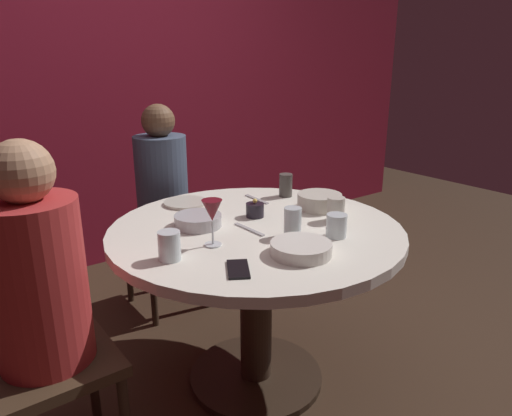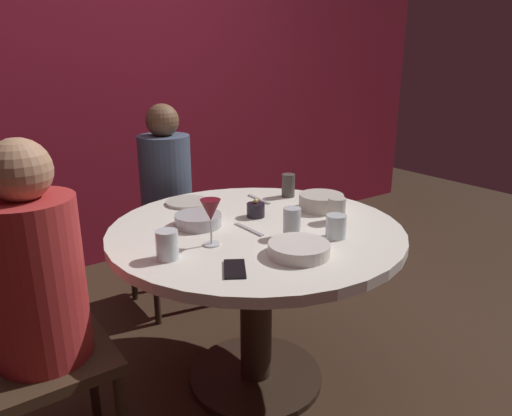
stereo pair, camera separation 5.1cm
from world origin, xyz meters
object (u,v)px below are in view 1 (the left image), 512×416
cup_by_left_diner (336,226)px  cup_by_right_diner (169,246)px  dining_table (256,265)px  bowl_small_white (319,201)px  cup_far_edge (336,209)px  seated_diner_back (162,187)px  cell_phone (238,269)px  cup_center_front (286,185)px  bowl_serving_large (198,221)px  dinner_plate (186,203)px  seated_diner_left (39,286)px  candle_holder (255,210)px  bowl_salad_center (301,249)px  cup_near_candle (293,222)px  wine_glass (212,213)px

cup_by_left_diner → cup_by_right_diner: 0.65m
dining_table → bowl_small_white: bearing=2.7°
bowl_small_white → cup_far_edge: bearing=-111.9°
seated_diner_back → cell_phone: 1.20m
seated_diner_back → cup_center_front: 0.72m
bowl_serving_large → bowl_small_white: 0.58m
dinner_plate → seated_diner_left: bearing=-149.7°
cup_far_edge → cup_by_left_diner: bearing=-135.1°
cell_phone → bowl_serving_large: size_ratio=0.72×
candle_holder → cup_center_front: 0.35m
seated_diner_left → dinner_plate: size_ratio=5.75×
cup_far_edge → bowl_salad_center: bearing=-153.3°
cup_by_right_diner → cup_by_left_diner: bearing=-17.2°
cup_near_candle → bowl_serving_large: bearing=126.4°
dinner_plate → seated_diner_back: bearing=79.0°
bowl_serving_large → cup_far_edge: size_ratio=1.87×
bowl_small_white → cup_near_candle: cup_near_candle is taller
dinner_plate → cup_center_front: size_ratio=1.81×
bowl_small_white → cell_phone: bearing=-154.9°
bowl_salad_center → bowl_small_white: (0.43, 0.35, 0.01)m
cup_by_right_diner → cell_phone: bearing=-56.6°
wine_glass → cup_by_left_diner: bearing=-26.1°
seated_diner_left → wine_glass: 0.61m
cup_far_edge → dining_table: bearing=154.8°
seated_diner_left → cup_by_left_diner: bearing=-15.2°
dining_table → seated_diner_back: seated_diner_back is taller
cell_phone → cup_near_candle: 0.37m
seated_diner_left → bowl_salad_center: bearing=-22.3°
seated_diner_back → cup_by_left_diner: size_ratio=12.97×
seated_diner_left → cup_near_candle: size_ratio=10.16×
cell_phone → bowl_salad_center: size_ratio=0.64×
wine_glass → bowl_serving_large: size_ratio=0.91×
seated_diner_left → cup_far_edge: bearing=-7.2°
cup_near_candle → cup_far_edge: size_ratio=1.13×
dinner_plate → cup_by_left_diner: (0.26, -0.73, 0.04)m
wine_glass → cup_by_left_diner: wine_glass is taller
bowl_salad_center → cup_center_front: size_ratio=1.92×
cup_near_candle → cup_by_right_diner: 0.49m
cup_by_right_diner → seated_diner_back: bearing=65.4°
wine_glass → dining_table: bearing=15.1°
dining_table → cell_phone: cell_phone is taller
bowl_salad_center → cup_by_left_diner: size_ratio=2.42×
bowl_salad_center → bowl_small_white: bearing=39.1°
candle_holder → cup_far_edge: 0.35m
bowl_salad_center → dinner_plate: bearing=92.5°
bowl_salad_center → cup_by_left_diner: cup_by_left_diner is taller
seated_diner_back → dinner_plate: bearing=-11.0°
seated_diner_left → candle_holder: 0.92m
seated_diner_back → wine_glass: seated_diner_back is taller
cup_by_right_diner → bowl_salad_center: bearing=-31.6°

